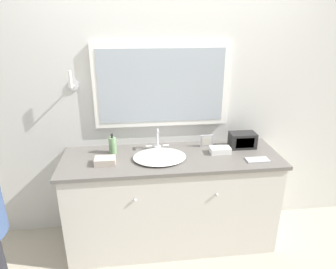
{
  "coord_description": "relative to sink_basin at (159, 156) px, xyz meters",
  "views": [
    {
      "loc": [
        -0.3,
        -1.94,
        1.95
      ],
      "look_at": [
        -0.03,
        0.32,
        1.06
      ],
      "focal_mm": 32.0,
      "sensor_mm": 36.0,
      "label": 1
    }
  ],
  "objects": [
    {
      "name": "hand_towel_near_sink",
      "position": [
        0.53,
        0.04,
        0.01
      ],
      "size": [
        0.17,
        0.1,
        0.05
      ],
      "color": "white",
      "rests_on": "vanity_counter"
    },
    {
      "name": "vanity_counter",
      "position": [
        0.11,
        0.02,
        -0.45
      ],
      "size": [
        1.84,
        0.61,
        0.86
      ],
      "color": "beige",
      "rests_on": "ground_plane"
    },
    {
      "name": "soap_bottle",
      "position": [
        -0.39,
        0.15,
        0.06
      ],
      "size": [
        0.06,
        0.06,
        0.18
      ],
      "color": "#709966",
      "rests_on": "vanity_counter"
    },
    {
      "name": "sink_basin",
      "position": [
        0.0,
        0.0,
        0.0
      ],
      "size": [
        0.44,
        0.41,
        0.19
      ],
      "color": "white",
      "rests_on": "vanity_counter"
    },
    {
      "name": "appliance_box",
      "position": [
        0.76,
        0.14,
        0.05
      ],
      "size": [
        0.23,
        0.14,
        0.14
      ],
      "color": "black",
      "rests_on": "vanity_counter"
    },
    {
      "name": "metal_tray",
      "position": [
        0.79,
        -0.13,
        -0.01
      ],
      "size": [
        0.19,
        0.1,
        0.01
      ],
      "color": "#ADADB2",
      "rests_on": "vanity_counter"
    },
    {
      "name": "hand_towel_far_corner",
      "position": [
        -0.44,
        -0.05,
        0.01
      ],
      "size": [
        0.16,
        0.12,
        0.05
      ],
      "color": "#B7A899",
      "rests_on": "vanity_counter"
    },
    {
      "name": "picture_frame",
      "position": [
        0.44,
        0.19,
        0.04
      ],
      "size": [
        0.12,
        0.01,
        0.11
      ],
      "color": "#B2B2B7",
      "rests_on": "vanity_counter"
    },
    {
      "name": "ground_plane",
      "position": [
        0.11,
        -0.29,
        -0.88
      ],
      "size": [
        14.0,
        14.0,
        0.0
      ],
      "primitive_type": "plane",
      "color": "#B2A893"
    },
    {
      "name": "wall_back",
      "position": [
        0.1,
        0.35,
        0.4
      ],
      "size": [
        8.0,
        0.18,
        2.55
      ],
      "color": "silver",
      "rests_on": "ground_plane"
    }
  ]
}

